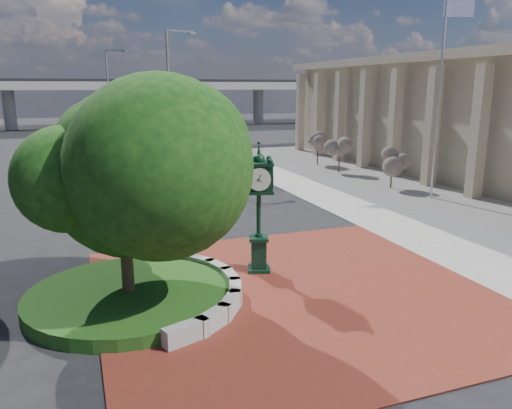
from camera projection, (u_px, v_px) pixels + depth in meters
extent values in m
plane|color=black|center=(282.00, 281.00, 16.76)|extent=(200.00, 200.00, 0.00)
cube|color=maroon|center=(294.00, 292.00, 15.84)|extent=(12.00, 12.00, 0.04)
cube|color=#9E9B93|center=(455.00, 191.00, 31.23)|extent=(20.00, 50.00, 0.04)
cube|color=#9E9B93|center=(186.00, 333.00, 12.65)|extent=(1.29, 0.76, 0.54)
cube|color=#9E9B93|center=(214.00, 320.00, 13.36)|extent=(1.20, 1.04, 0.54)
cube|color=#9E9B93|center=(230.00, 306.00, 14.23)|extent=(1.00, 1.22, 0.54)
cube|color=#9E9B93|center=(235.00, 292.00, 15.17)|extent=(0.71, 1.30, 0.54)
cube|color=#9E9B93|center=(230.00, 280.00, 16.10)|extent=(0.35, 1.25, 0.54)
cube|color=#9E9B93|center=(218.00, 271.00, 16.93)|extent=(0.71, 1.30, 0.54)
cube|color=#9E9B93|center=(199.00, 264.00, 17.58)|extent=(1.00, 1.22, 0.54)
cube|color=#9E9B93|center=(177.00, 260.00, 18.00)|extent=(1.20, 1.04, 0.54)
cube|color=#9E9B93|center=(151.00, 259.00, 18.14)|extent=(1.29, 0.76, 0.54)
cylinder|color=#174413|center=(129.00, 296.00, 15.05)|extent=(6.10, 6.10, 0.40)
cube|color=black|center=(449.00, 124.00, 32.40)|extent=(0.30, 40.00, 5.50)
cube|color=#9E9B93|center=(111.00, 86.00, 79.26)|extent=(90.00, 12.00, 1.20)
cube|color=black|center=(111.00, 81.00, 79.08)|extent=(90.00, 12.00, 0.40)
cylinder|color=#9E9B93|center=(9.00, 110.00, 75.07)|extent=(1.80, 1.80, 6.00)
cylinder|color=#9E9B93|center=(144.00, 108.00, 81.74)|extent=(1.80, 1.80, 6.00)
cylinder|color=#9E9B93|center=(258.00, 106.00, 88.40)|extent=(1.80, 1.80, 6.00)
cylinder|color=#38281C|center=(127.00, 269.00, 14.84)|extent=(0.36, 0.36, 2.17)
sphere|color=#0E360F|center=(122.00, 181.00, 14.23)|extent=(5.20, 5.20, 5.20)
cylinder|color=#38281C|center=(114.00, 174.00, 31.66)|extent=(0.36, 0.36, 1.92)
sphere|color=#0E360F|center=(111.00, 138.00, 31.14)|extent=(4.40, 4.40, 4.40)
cube|color=black|center=(259.00, 269.00, 17.64)|extent=(0.96, 0.96, 0.15)
cube|color=black|center=(259.00, 253.00, 17.50)|extent=(0.66, 0.66, 1.05)
cube|color=black|center=(259.00, 238.00, 17.37)|extent=(0.84, 0.84, 0.11)
cylinder|color=black|center=(259.00, 214.00, 17.17)|extent=(0.16, 0.16, 1.62)
cube|color=black|center=(259.00, 177.00, 16.88)|extent=(1.08, 1.08, 0.86)
cylinder|color=white|center=(259.00, 179.00, 16.44)|extent=(0.74, 0.29, 0.76)
cylinder|color=white|center=(258.00, 175.00, 17.31)|extent=(0.74, 0.29, 0.76)
cylinder|color=white|center=(246.00, 177.00, 16.86)|extent=(0.29, 0.74, 0.76)
cylinder|color=white|center=(272.00, 177.00, 16.89)|extent=(0.29, 0.74, 0.76)
sphere|color=black|center=(259.00, 160.00, 16.74)|extent=(0.42, 0.42, 0.42)
cone|color=black|center=(259.00, 150.00, 16.67)|extent=(0.17, 0.17, 0.48)
imported|color=#580C0E|center=(164.00, 138.00, 55.29)|extent=(2.47, 4.79, 1.56)
cylinder|color=silver|center=(439.00, 98.00, 27.95)|extent=(0.14, 0.14, 11.45)
plane|color=navy|center=(459.00, 6.00, 27.11)|extent=(1.64, 0.49, 1.72)
cylinder|color=slate|center=(169.00, 104.00, 36.78)|extent=(0.18, 0.18, 10.27)
cube|color=slate|center=(180.00, 31.00, 36.01)|extent=(2.06, 0.33, 0.14)
cube|color=slate|center=(193.00, 33.00, 36.40)|extent=(0.59, 0.33, 0.17)
cylinder|color=slate|center=(109.00, 99.00, 53.47)|extent=(0.18, 0.18, 10.11)
cube|color=slate|center=(115.00, 50.00, 52.27)|extent=(1.94, 0.91, 0.13)
cube|color=slate|center=(124.00, 51.00, 52.26)|extent=(0.63, 0.47, 0.17)
cylinder|color=#38281C|center=(391.00, 179.00, 31.98)|extent=(0.10, 0.10, 1.20)
sphere|color=#AA5588|center=(392.00, 163.00, 31.75)|extent=(1.20, 1.20, 1.20)
cylinder|color=#38281C|center=(339.00, 165.00, 37.70)|extent=(0.10, 0.10, 1.20)
sphere|color=#AA5588|center=(339.00, 152.00, 37.47)|extent=(1.20, 1.20, 1.20)
cylinder|color=#38281C|center=(317.00, 158.00, 41.43)|extent=(0.10, 0.10, 1.20)
sphere|color=#AA5588|center=(318.00, 146.00, 41.20)|extent=(1.20, 1.20, 1.20)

